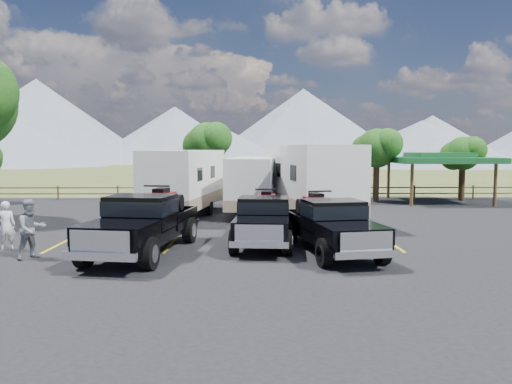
{
  "coord_description": "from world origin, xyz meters",
  "views": [
    {
      "loc": [
        0.86,
        -14.93,
        3.48
      ],
      "look_at": [
        1.13,
        6.59,
        1.6
      ],
      "focal_mm": 35.0,
      "sensor_mm": 36.0,
      "label": 1
    }
  ],
  "objects_px": {
    "rig_left": "(144,222)",
    "rig_center": "(264,218)",
    "trailer_right": "(309,181)",
    "trailer_left": "(185,182)",
    "person_b": "(31,229)",
    "person_a": "(6,225)",
    "trailer_center": "(254,185)",
    "rig_right": "(331,224)",
    "pavilion": "(439,159)"
  },
  "relations": [
    {
      "from": "rig_left",
      "to": "rig_center",
      "type": "xyz_separation_m",
      "value": [
        4.0,
        1.56,
        -0.12
      ]
    },
    {
      "from": "rig_left",
      "to": "trailer_right",
      "type": "relative_size",
      "value": 0.64
    },
    {
      "from": "trailer_left",
      "to": "person_b",
      "type": "bearing_deg",
      "value": -101.33
    },
    {
      "from": "rig_left",
      "to": "person_a",
      "type": "height_order",
      "value": "rig_left"
    },
    {
      "from": "trailer_center",
      "to": "rig_center",
      "type": "bearing_deg",
      "value": -81.72
    },
    {
      "from": "trailer_center",
      "to": "person_a",
      "type": "xyz_separation_m",
      "value": [
        -8.53,
        -9.22,
        -0.72
      ]
    },
    {
      "from": "rig_center",
      "to": "trailer_center",
      "type": "xyz_separation_m",
      "value": [
        -0.3,
        8.26,
        0.63
      ]
    },
    {
      "from": "trailer_center",
      "to": "person_a",
      "type": "distance_m",
      "value": 12.58
    },
    {
      "from": "rig_right",
      "to": "rig_center",
      "type": "bearing_deg",
      "value": 135.4
    },
    {
      "from": "rig_left",
      "to": "trailer_left",
      "type": "distance_m",
      "value": 9.12
    },
    {
      "from": "trailer_left",
      "to": "person_a",
      "type": "bearing_deg",
      "value": -112.22
    },
    {
      "from": "rig_center",
      "to": "trailer_center",
      "type": "height_order",
      "value": "trailer_center"
    },
    {
      "from": "pavilion",
      "to": "trailer_left",
      "type": "xyz_separation_m",
      "value": [
        -15.42,
        -6.56,
        -0.99
      ]
    },
    {
      "from": "rig_right",
      "to": "pavilion",
      "type": "bearing_deg",
      "value": 48.5
    },
    {
      "from": "rig_right",
      "to": "trailer_left",
      "type": "height_order",
      "value": "trailer_left"
    },
    {
      "from": "rig_right",
      "to": "trailer_right",
      "type": "distance_m",
      "value": 7.38
    },
    {
      "from": "pavilion",
      "to": "person_a",
      "type": "relative_size",
      "value": 3.71
    },
    {
      "from": "trailer_right",
      "to": "person_a",
      "type": "relative_size",
      "value": 6.23
    },
    {
      "from": "trailer_left",
      "to": "trailer_center",
      "type": "bearing_deg",
      "value": 20.3
    },
    {
      "from": "rig_left",
      "to": "trailer_center",
      "type": "xyz_separation_m",
      "value": [
        3.7,
        9.82,
        0.51
      ]
    },
    {
      "from": "pavilion",
      "to": "trailer_right",
      "type": "bearing_deg",
      "value": -138.42
    },
    {
      "from": "trailer_center",
      "to": "person_a",
      "type": "relative_size",
      "value": 5.14
    },
    {
      "from": "person_b",
      "to": "pavilion",
      "type": "bearing_deg",
      "value": -7.63
    },
    {
      "from": "trailer_right",
      "to": "person_a",
      "type": "height_order",
      "value": "trailer_right"
    },
    {
      "from": "trailer_right",
      "to": "person_b",
      "type": "bearing_deg",
      "value": -149.18
    },
    {
      "from": "trailer_left",
      "to": "rig_left",
      "type": "bearing_deg",
      "value": -82.85
    },
    {
      "from": "trailer_center",
      "to": "person_a",
      "type": "height_order",
      "value": "trailer_center"
    },
    {
      "from": "rig_left",
      "to": "trailer_center",
      "type": "height_order",
      "value": "trailer_center"
    },
    {
      "from": "rig_center",
      "to": "pavilion",
      "type": "bearing_deg",
      "value": 55.36
    },
    {
      "from": "pavilion",
      "to": "rig_left",
      "type": "relative_size",
      "value": 0.93
    },
    {
      "from": "rig_center",
      "to": "rig_right",
      "type": "distance_m",
      "value": 2.62
    },
    {
      "from": "rig_center",
      "to": "rig_left",
      "type": "bearing_deg",
      "value": -153.8
    },
    {
      "from": "trailer_left",
      "to": "trailer_right",
      "type": "distance_m",
      "value": 6.35
    },
    {
      "from": "pavilion",
      "to": "rig_center",
      "type": "height_order",
      "value": "pavilion"
    },
    {
      "from": "rig_center",
      "to": "person_a",
      "type": "relative_size",
      "value": 3.51
    },
    {
      "from": "rig_left",
      "to": "rig_right",
      "type": "xyz_separation_m",
      "value": [
        6.16,
        0.08,
        -0.09
      ]
    },
    {
      "from": "pavilion",
      "to": "rig_left",
      "type": "bearing_deg",
      "value": -134.94
    },
    {
      "from": "rig_right",
      "to": "person_a",
      "type": "xyz_separation_m",
      "value": [
        -10.99,
        0.52,
        -0.11
      ]
    },
    {
      "from": "trailer_right",
      "to": "rig_left",
      "type": "bearing_deg",
      "value": -139.99
    },
    {
      "from": "trailer_center",
      "to": "trailer_left",
      "type": "bearing_deg",
      "value": -161.92
    },
    {
      "from": "trailer_center",
      "to": "rig_right",
      "type": "bearing_deg",
      "value": -69.61
    },
    {
      "from": "trailer_left",
      "to": "trailer_right",
      "type": "xyz_separation_m",
      "value": [
        6.12,
        -1.68,
        0.13
      ]
    },
    {
      "from": "pavilion",
      "to": "rig_center",
      "type": "xyz_separation_m",
      "value": [
        -11.62,
        -14.09,
        -1.83
      ]
    },
    {
      "from": "trailer_left",
      "to": "person_a",
      "type": "xyz_separation_m",
      "value": [
        -5.03,
        -8.48,
        -0.92
      ]
    },
    {
      "from": "rig_right",
      "to": "trailer_center",
      "type": "relative_size",
      "value": 0.71
    },
    {
      "from": "pavilion",
      "to": "trailer_left",
      "type": "height_order",
      "value": "trailer_left"
    },
    {
      "from": "pavilion",
      "to": "rig_left",
      "type": "xyz_separation_m",
      "value": [
        -15.62,
        -15.65,
        -1.71
      ]
    },
    {
      "from": "person_a",
      "to": "person_b",
      "type": "relative_size",
      "value": 0.89
    },
    {
      "from": "person_b",
      "to": "rig_right",
      "type": "bearing_deg",
      "value": -43.24
    },
    {
      "from": "rig_left",
      "to": "trailer_center",
      "type": "distance_m",
      "value": 10.51
    }
  ]
}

